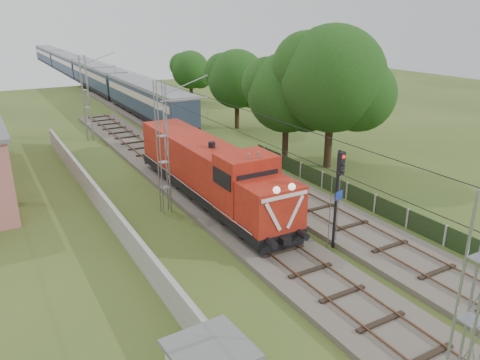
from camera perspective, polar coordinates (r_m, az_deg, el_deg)
ground at (r=21.35m, az=11.12°, el=-13.41°), size 140.00×140.00×0.00m
track_main at (r=26.19m, az=1.18°, el=-6.00°), size 4.20×70.00×0.45m
track_side at (r=39.09m, az=-2.30°, el=2.75°), size 4.20×80.00×0.45m
catenary at (r=27.89m, az=-9.31°, el=3.84°), size 3.31×70.00×8.00m
boundary_wall at (r=28.02m, az=-15.75°, el=-3.75°), size 0.25×40.00×1.50m
fence at (r=28.10m, az=19.75°, el=-4.46°), size 0.12×32.00×1.20m
locomotive at (r=29.54m, az=-3.79°, el=1.24°), size 2.96×16.89×4.29m
coach_rake at (r=87.69m, az=-18.74°, el=12.72°), size 3.03×90.49×3.51m
signal_post at (r=23.63m, az=11.94°, el=-0.32°), size 0.57×0.45×5.27m
tree_a at (r=38.36m, az=5.84°, el=10.43°), size 6.75×6.43×8.75m
tree_b at (r=36.48m, az=11.35°, el=11.85°), size 8.43×8.03×10.92m
tree_c at (r=49.20m, az=-0.29°, el=12.13°), size 6.32×6.02×8.19m
tree_d at (r=65.24m, az=-6.00°, el=13.17°), size 5.33×5.08×6.92m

